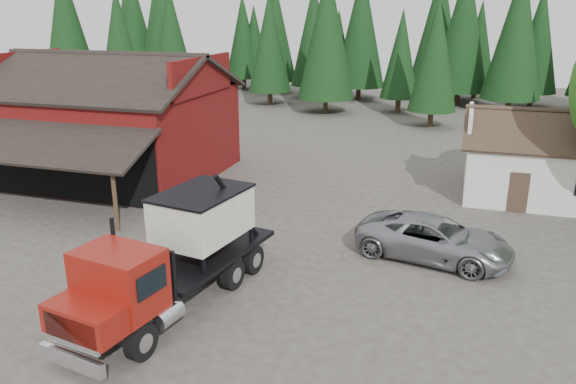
% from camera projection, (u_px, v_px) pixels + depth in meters
% --- Properties ---
extents(ground, '(120.00, 120.00, 0.00)m').
position_uv_depth(ground, '(213.00, 266.00, 21.52)').
color(ground, '#413C33').
rests_on(ground, ground).
extents(red_barn, '(12.80, 13.63, 7.18)m').
position_uv_depth(red_barn, '(111.00, 130.00, 32.82)').
color(red_barn, maroon).
rests_on(red_barn, ground).
extents(farmhouse, '(8.60, 6.42, 4.65)m').
position_uv_depth(farmhouse, '(547.00, 166.00, 29.05)').
color(farmhouse, silver).
rests_on(farmhouse, ground).
extents(conifer_backdrop, '(76.00, 16.00, 16.00)m').
position_uv_depth(conifer_backdrop, '(380.00, 102.00, 59.58)').
color(conifer_backdrop, black).
rests_on(conifer_backdrop, ground).
extents(near_pine_a, '(4.40, 4.40, 11.40)m').
position_uv_depth(near_pine_a, '(120.00, 44.00, 51.23)').
color(near_pine_a, '#382619').
rests_on(near_pine_a, ground).
extents(near_pine_b, '(3.96, 3.96, 10.40)m').
position_uv_depth(near_pine_b, '(435.00, 55.00, 45.16)').
color(near_pine_b, '#382619').
rests_on(near_pine_b, ground).
extents(near_pine_d, '(5.28, 5.28, 13.40)m').
position_uv_depth(near_pine_d, '(327.00, 32.00, 51.19)').
color(near_pine_d, '#382619').
rests_on(near_pine_d, ground).
extents(feed_truck, '(3.88, 9.27, 4.06)m').
position_uv_depth(feed_truck, '(176.00, 251.00, 18.24)').
color(feed_truck, black).
rests_on(feed_truck, ground).
extents(silver_car, '(6.43, 3.91, 1.67)m').
position_uv_depth(silver_car, '(434.00, 238.00, 22.01)').
color(silver_car, '#94959B').
rests_on(silver_car, ground).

